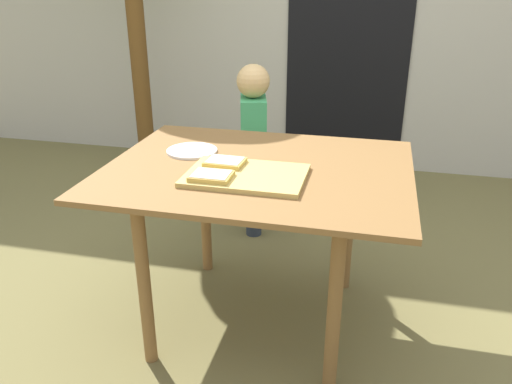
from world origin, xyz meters
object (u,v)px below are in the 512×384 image
cutting_board (246,175)px  child_left (253,138)px  dining_table (258,189)px  pizza_slice_far_left (225,162)px  pizza_slice_near_left (211,176)px  plate_white_left (192,151)px

cutting_board → child_left: child_left is taller
dining_table → pizza_slice_far_left: 0.18m
pizza_slice_near_left → child_left: (-0.10, 1.05, -0.18)m
child_left → dining_table: bearing=-74.9°
pizza_slice_near_left → pizza_slice_far_left: same height
pizza_slice_far_left → cutting_board: bearing=-35.6°
cutting_board → pizza_slice_far_left: bearing=144.4°
dining_table → child_left: bearing=105.1°
dining_table → cutting_board: size_ratio=2.71×
pizza_slice_near_left → pizza_slice_far_left: bearing=88.0°
cutting_board → dining_table: bearing=82.3°
cutting_board → pizza_slice_far_left: size_ratio=2.89×
dining_table → pizza_slice_near_left: (-0.13, -0.20, 0.12)m
dining_table → pizza_slice_far_left: (-0.12, -0.05, 0.12)m
dining_table → pizza_slice_near_left: size_ratio=8.01×
pizza_slice_near_left → child_left: bearing=95.6°
plate_white_left → child_left: 0.76m
plate_white_left → pizza_slice_far_left: bearing=-39.5°
pizza_slice_far_left → dining_table: bearing=22.6°
pizza_slice_far_left → pizza_slice_near_left: bearing=-92.0°
dining_table → pizza_slice_near_left: pizza_slice_near_left is taller
dining_table → plate_white_left: (-0.32, 0.11, 0.10)m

